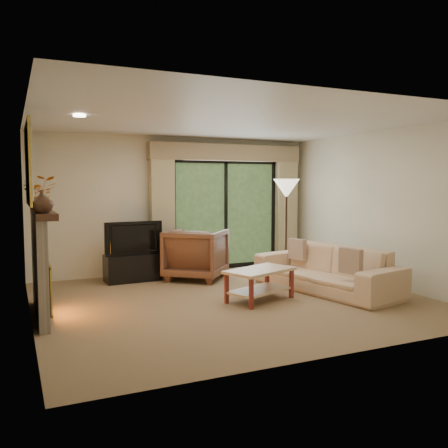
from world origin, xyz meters
name	(u,v)px	position (x,y,z in m)	size (l,w,h in m)	color
floor	(232,300)	(0.00, 0.00, 0.00)	(5.50, 5.50, 0.00)	olive
ceiling	(233,121)	(0.00, 0.00, 2.60)	(5.50, 5.50, 0.00)	silver
wall_back	(177,205)	(0.00, 2.50, 1.30)	(5.00, 5.00, 0.00)	beige
wall_front	(342,226)	(0.00, -2.50, 1.30)	(5.00, 5.00, 0.00)	beige
wall_left	(28,217)	(-2.75, 0.00, 1.30)	(5.00, 5.00, 0.00)	beige
wall_right	(379,208)	(2.75, 0.00, 1.30)	(5.00, 5.00, 0.00)	beige
fireplace	(39,264)	(-2.63, 0.20, 0.69)	(0.24, 1.70, 1.37)	gray
mirror	(29,164)	(-2.71, 0.20, 1.95)	(0.07, 1.45, 1.02)	gold
sliding_door	(225,214)	(1.00, 2.45, 1.10)	(2.26, 0.10, 2.16)	black
curtain_left	(162,211)	(-0.35, 2.34, 1.20)	(0.45, 0.18, 2.35)	tan
curtain_right	(286,208)	(2.35, 2.34, 1.20)	(0.45, 0.18, 2.35)	tan
cornice	(227,153)	(1.00, 2.36, 2.32)	(3.20, 0.24, 0.32)	#927C5A
media_console	(133,268)	(-1.02, 1.95, 0.24)	(0.95, 0.43, 0.48)	black
tv	(132,238)	(-1.02, 1.95, 0.77)	(1.01, 0.13, 0.58)	black
armchair	(196,254)	(0.06, 1.65, 0.45)	(0.97, 1.00, 0.91)	brown
sofa	(326,269)	(1.61, -0.08, 0.36)	(2.44, 0.95, 0.71)	tan
pillow_near	(351,261)	(1.53, -0.78, 0.59)	(0.10, 0.37, 0.37)	#543125
pillow_far	(297,249)	(1.53, 0.62, 0.59)	(0.09, 0.35, 0.35)	#543125
coffee_table	(260,285)	(0.35, -0.20, 0.23)	(1.04, 0.57, 0.47)	#CFAF89
floor_lamp	(286,228)	(1.71, 1.29, 0.90)	(0.48, 0.48, 1.80)	beige
vase	(42,202)	(-2.61, -0.41, 1.50)	(0.25, 0.25, 0.26)	#3C2518
branches	(40,194)	(-2.61, -0.05, 1.58)	(0.39, 0.33, 0.43)	#C5690D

